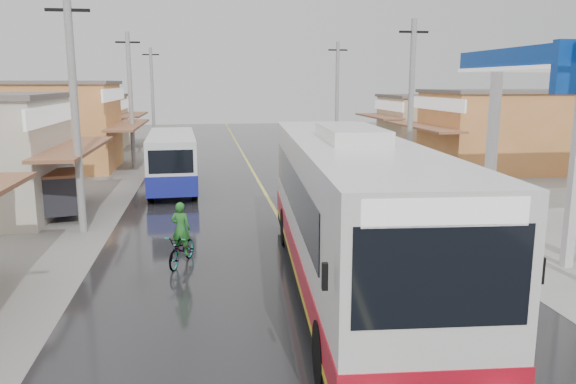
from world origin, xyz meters
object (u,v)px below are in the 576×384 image
second_bus (172,160)px  tricycle_near (62,192)px  coach_bus (348,213)px  cyclist (182,244)px

second_bus → tricycle_near: size_ratio=3.29×
coach_bus → cyclist: (-4.15, 2.54, -1.35)m
coach_bus → cyclist: bearing=152.5°
coach_bus → tricycle_near: 12.50m
coach_bus → second_bus: (-4.99, 14.41, -0.52)m
second_bus → cyclist: bearing=-88.4°
cyclist → coach_bus: bearing=-11.8°
cyclist → tricycle_near: 7.83m
tricycle_near → second_bus: bearing=42.4°
coach_bus → tricycle_near: (-8.80, 8.82, -0.92)m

